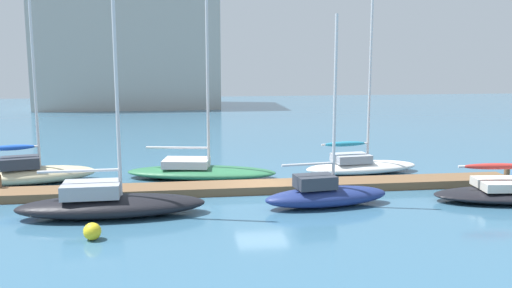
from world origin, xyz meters
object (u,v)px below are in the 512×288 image
harbor_building_distant (130,45)px  sailboat_4 (360,164)px  sailboat_1 (109,202)px  sailboat_3 (325,194)px  mooring_buoy_yellow (92,231)px  sailboat_0 (32,172)px  sailboat_2 (200,170)px

harbor_building_distant → sailboat_4: bearing=-69.3°
sailboat_1 → sailboat_3: 9.20m
sailboat_1 → mooring_buoy_yellow: bearing=-96.5°
sailboat_0 → sailboat_4: bearing=-13.3°
sailboat_4 → sailboat_3: bearing=-126.5°
sailboat_1 → mooring_buoy_yellow: size_ratio=18.23×
sailboat_0 → sailboat_2: (8.60, 0.04, -0.15)m
sailboat_3 → mooring_buoy_yellow: 9.98m
mooring_buoy_yellow → sailboat_0: bearing=115.0°
sailboat_3 → sailboat_4: 7.32m
sailboat_0 → harbor_building_distant: harbor_building_distant is taller
sailboat_3 → harbor_building_distant: (-12.21, 48.35, 7.05)m
mooring_buoy_yellow → harbor_building_distant: size_ratio=0.03×
sailboat_2 → sailboat_4: size_ratio=0.94×
sailboat_4 → harbor_building_distant: size_ratio=0.48×
sailboat_0 → sailboat_3: size_ratio=1.14×
sailboat_3 → harbor_building_distant: harbor_building_distant is taller
sailboat_2 → mooring_buoy_yellow: bearing=-103.6°
mooring_buoy_yellow → sailboat_1: bearing=84.7°
sailboat_0 → mooring_buoy_yellow: 10.42m
sailboat_0 → sailboat_2: 8.61m
sailboat_1 → harbor_building_distant: harbor_building_distant is taller
sailboat_1 → sailboat_2: bearing=57.9°
sailboat_3 → sailboat_1: bearing=174.3°
sailboat_0 → mooring_buoy_yellow: sailboat_0 is taller
sailboat_4 → sailboat_0: bearing=173.8°
sailboat_2 → harbor_building_distant: size_ratio=0.45×
harbor_building_distant → mooring_buoy_yellow: bearing=-86.9°
sailboat_3 → mooring_buoy_yellow: (-9.46, -3.16, -0.26)m
sailboat_3 → sailboat_4: bearing=52.4°
sailboat_4 → harbor_building_distant: (-15.89, 42.02, 7.10)m
sailboat_4 → mooring_buoy_yellow: (-13.14, -9.49, -0.20)m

